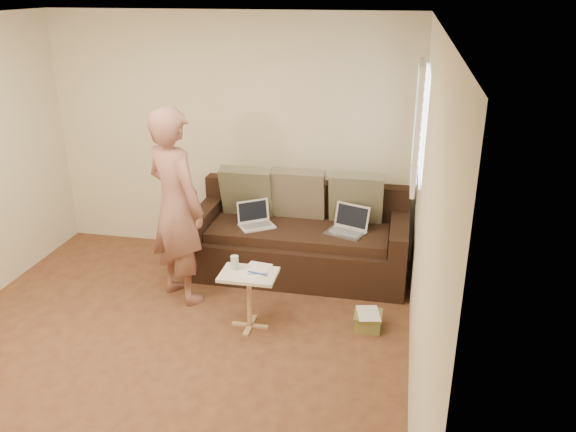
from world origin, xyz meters
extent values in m
plane|color=#4F2A1D|center=(0.00, 0.00, 0.00)|extent=(4.50, 4.50, 0.00)
plane|color=white|center=(0.00, 0.00, 2.60)|extent=(4.50, 4.50, 0.00)
plane|color=beige|center=(0.00, 2.25, 1.30)|extent=(4.00, 0.00, 4.00)
plane|color=beige|center=(2.00, 0.00, 1.30)|extent=(0.00, 4.50, 4.50)
imported|color=#8B4B4D|center=(-0.18, 1.05, 0.93)|extent=(0.82, 0.76, 1.87)
camera|label=1|loc=(1.82, -3.62, 2.84)|focal=36.16mm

